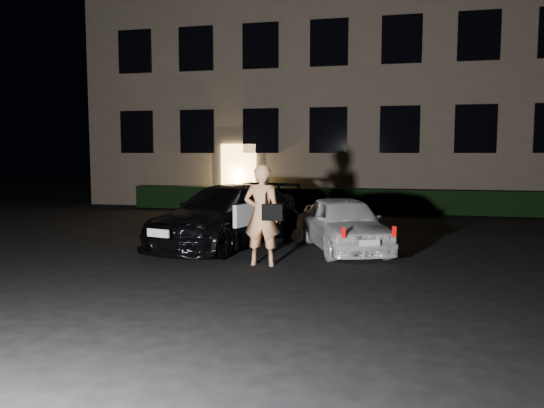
# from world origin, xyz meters

# --- Properties ---
(ground) EXTENTS (80.00, 80.00, 0.00)m
(ground) POSITION_xyz_m (0.00, 0.00, 0.00)
(ground) COLOR black
(ground) RESTS_ON ground
(building) EXTENTS (20.00, 8.11, 12.00)m
(building) POSITION_xyz_m (-0.00, 14.99, 6.00)
(building) COLOR brown
(building) RESTS_ON ground
(hedge) EXTENTS (15.00, 0.70, 0.85)m
(hedge) POSITION_xyz_m (0.00, 10.50, 0.42)
(hedge) COLOR black
(hedge) RESTS_ON ground
(sedan) EXTENTS (3.12, 5.15, 1.40)m
(sedan) POSITION_xyz_m (-1.34, 2.77, 0.70)
(sedan) COLOR black
(sedan) RESTS_ON ground
(hatch) EXTENTS (2.61, 3.81, 1.20)m
(hatch) POSITION_xyz_m (1.38, 2.66, 0.60)
(hatch) COLOR white
(hatch) RESTS_ON ground
(man) EXTENTS (0.80, 0.47, 1.94)m
(man) POSITION_xyz_m (0.00, 0.73, 0.98)
(man) COLOR #FEAD72
(man) RESTS_ON ground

